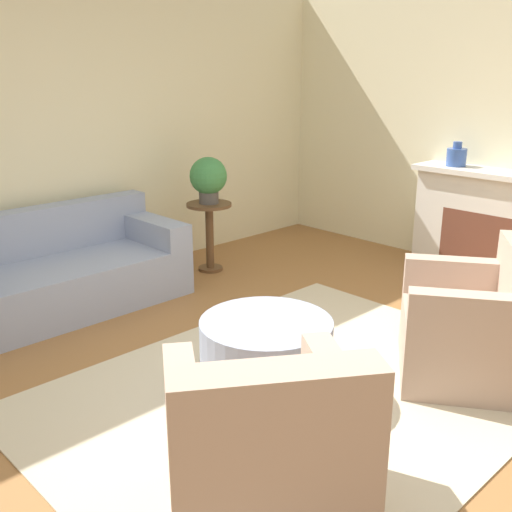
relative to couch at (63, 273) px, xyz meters
name	(u,v)px	position (x,y,z in m)	size (l,w,h in m)	color
ground_plane	(300,393)	(0.37, -2.36, -0.30)	(16.00, 16.00, 0.00)	#996638
wall_back	(59,133)	(0.37, 0.57, 1.10)	(9.75, 0.12, 2.80)	beige
rug	(300,392)	(0.37, -2.36, -0.30)	(3.20, 2.44, 0.01)	beige
couch	(63,273)	(0.00, 0.00, 0.00)	(1.99, 0.92, 0.82)	#8E99B2
armchair_left	(264,456)	(-0.59, -3.01, 0.06)	(1.13, 1.13, 0.91)	tan
armchair_right	(475,328)	(1.33, -3.01, 0.06)	(1.13, 1.13, 0.91)	tan
ottoman_table	(266,347)	(0.24, -2.19, 0.00)	(0.83, 0.83, 0.47)	#8E99B2
side_table	(209,226)	(1.51, -0.12, 0.15)	(0.44, 0.44, 0.69)	brown
fireplace	(488,221)	(3.35, -2.10, 0.24)	(0.44, 1.48, 1.04)	silver
vase_mantel_near	(456,156)	(3.34, -1.72, 0.83)	(0.19, 0.19, 0.24)	#38569E
potted_plant_on_side_table	(208,178)	(1.51, -0.12, 0.64)	(0.36, 0.36, 0.45)	#4C4742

